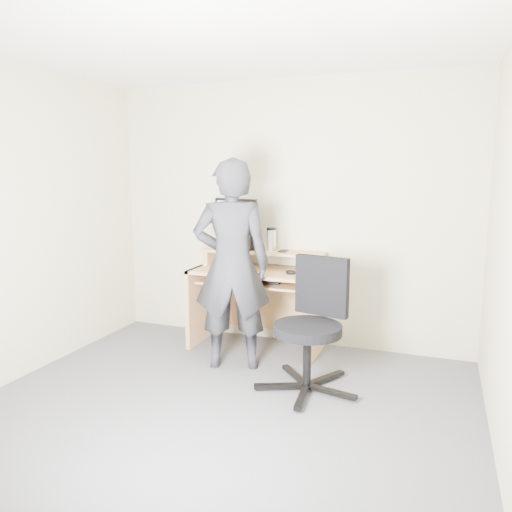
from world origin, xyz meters
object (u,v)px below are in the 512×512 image
Objects in this scene: office_chair at (312,320)px; person at (232,265)px; desk at (260,289)px; monitor at (235,219)px.

office_chair is 0.56× the size of person.
person is (-0.74, 0.19, 0.34)m from office_chair.
desk is 2.43× the size of monitor.
desk is at bearing -112.30° from person.
person is (-0.04, -0.59, 0.33)m from desk.
monitor is 0.28× the size of person.
desk is at bearing 6.50° from monitor.
monitor is at bearing 152.09° from office_chair.
office_chair is at bearing -20.73° from monitor.
office_chair is (0.71, -0.78, -0.01)m from desk.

